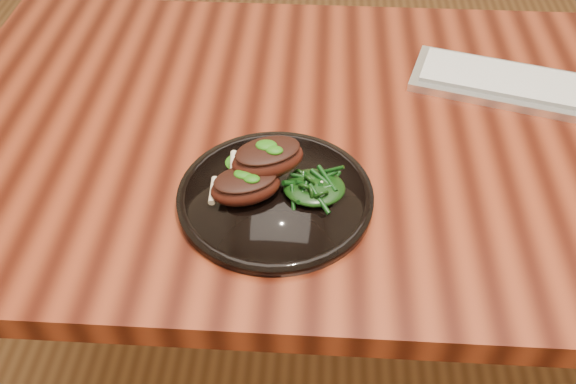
% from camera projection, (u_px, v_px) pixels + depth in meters
% --- Properties ---
extents(desk, '(1.60, 0.80, 0.75)m').
position_uv_depth(desk, '(417.00, 167.00, 1.08)').
color(desk, '#320D06').
rests_on(desk, ground).
extents(plate, '(0.28, 0.28, 0.02)m').
position_uv_depth(plate, '(275.00, 197.00, 0.90)').
color(plate, black).
rests_on(plate, desk).
extents(lamb_chop_front, '(0.11, 0.10, 0.04)m').
position_uv_depth(lamb_chop_front, '(245.00, 185.00, 0.88)').
color(lamb_chop_front, '#3B120B').
rests_on(lamb_chop_front, plate).
extents(lamb_chop_back, '(0.12, 0.10, 0.05)m').
position_uv_depth(lamb_chop_back, '(267.00, 158.00, 0.89)').
color(lamb_chop_back, '#3B120B').
rests_on(lamb_chop_back, plate).
extents(herb_smear, '(0.09, 0.06, 0.01)m').
position_uv_depth(herb_smear, '(255.00, 163.00, 0.94)').
color(herb_smear, '#114A08').
rests_on(herb_smear, plate).
extents(greens_heap, '(0.09, 0.08, 0.03)m').
position_uv_depth(greens_heap, '(314.00, 185.00, 0.89)').
color(greens_heap, black).
rests_on(greens_heap, plate).
extents(keyboard, '(0.46, 0.25, 0.02)m').
position_uv_depth(keyboard, '(543.00, 90.00, 1.09)').
color(keyboard, silver).
rests_on(keyboard, desk).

